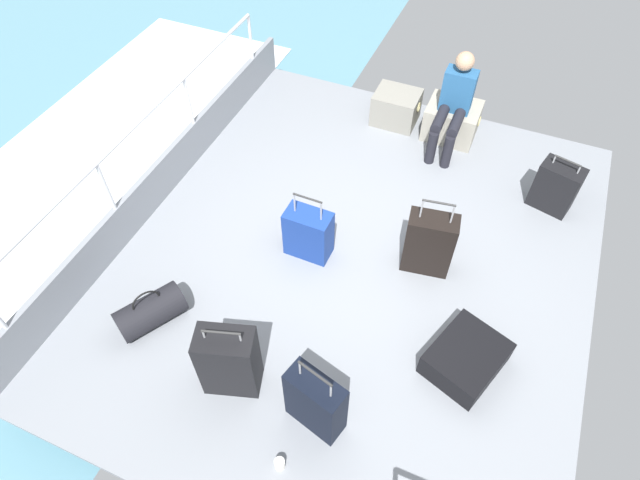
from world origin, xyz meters
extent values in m
cube|color=gray|center=(0.00, 0.00, -0.03)|extent=(4.40, 5.20, 0.06)
cube|color=gray|center=(-2.17, 0.00, 0.23)|extent=(0.06, 5.20, 0.45)
cylinder|color=silver|center=(-2.17, -2.08, 0.50)|extent=(0.04, 0.04, 1.00)
cylinder|color=silver|center=(-2.17, -0.69, 0.50)|extent=(0.04, 0.04, 1.00)
cylinder|color=silver|center=(-2.17, 0.69, 0.50)|extent=(0.04, 0.04, 1.00)
cylinder|color=silver|center=(-2.17, 2.08, 0.50)|extent=(0.04, 0.04, 1.00)
cylinder|color=silver|center=(-2.17, 0.00, 1.00)|extent=(0.04, 4.16, 0.04)
cube|color=white|center=(-3.60, 0.00, -0.34)|extent=(2.40, 7.28, 0.01)
cube|color=gray|center=(-0.30, 2.15, 0.20)|extent=(0.52, 0.43, 0.39)
torus|color=tan|center=(-0.57, 2.15, 0.28)|extent=(0.02, 0.12, 0.12)
torus|color=tan|center=(-0.03, 2.15, 0.28)|extent=(0.02, 0.12, 0.12)
cube|color=#9E9989|center=(0.38, 2.15, 0.20)|extent=(0.59, 0.49, 0.41)
torus|color=tan|center=(0.07, 2.15, 0.28)|extent=(0.02, 0.12, 0.12)
torus|color=tan|center=(0.68, 2.15, 0.28)|extent=(0.02, 0.12, 0.12)
cube|color=#26598C|center=(0.38, 2.10, 0.65)|extent=(0.34, 0.20, 0.48)
sphere|color=tan|center=(0.38, 2.10, 1.01)|extent=(0.20, 0.20, 0.20)
cylinder|color=black|center=(0.47, 1.80, 0.45)|extent=(0.12, 0.40, 0.12)
cylinder|color=black|center=(0.47, 1.60, 0.20)|extent=(0.11, 0.11, 0.41)
cylinder|color=black|center=(0.29, 1.80, 0.45)|extent=(0.12, 0.40, 0.12)
cylinder|color=black|center=(0.29, 1.60, 0.20)|extent=(0.11, 0.11, 0.41)
cube|color=black|center=(0.64, 0.14, 0.33)|extent=(0.47, 0.30, 0.66)
cylinder|color=#A5A8AD|center=(0.51, 0.12, 0.76)|extent=(0.02, 0.02, 0.21)
cylinder|color=#A5A8AD|center=(0.77, 0.16, 0.76)|extent=(0.02, 0.02, 0.21)
cylinder|color=#2D2D2D|center=(0.64, 0.14, 0.87)|extent=(0.28, 0.06, 0.02)
cube|color=silver|center=(0.63, 0.26, 0.40)|extent=(0.05, 0.01, 0.08)
cube|color=black|center=(1.24, -0.74, 0.12)|extent=(0.70, 0.77, 0.24)
cube|color=white|center=(1.34, -0.44, 0.14)|extent=(0.05, 0.02, 0.08)
cube|color=black|center=(0.28, -1.64, 0.31)|extent=(0.49, 0.31, 0.62)
cylinder|color=#A5A8AD|center=(0.15, -1.61, 0.71)|extent=(0.02, 0.02, 0.16)
cylinder|color=#A5A8AD|center=(0.41, -1.68, 0.71)|extent=(0.02, 0.02, 0.16)
cylinder|color=#2D2D2D|center=(0.28, -1.64, 0.79)|extent=(0.28, 0.09, 0.02)
cube|color=silver|center=(0.31, -1.54, 0.47)|extent=(0.05, 0.02, 0.08)
cube|color=black|center=(-0.45, -1.61, 0.35)|extent=(0.50, 0.38, 0.70)
cylinder|color=#A5A8AD|center=(-0.58, -1.65, 0.74)|extent=(0.02, 0.02, 0.09)
cylinder|color=#A5A8AD|center=(-0.33, -1.57, 0.74)|extent=(0.02, 0.02, 0.09)
cylinder|color=#2D2D2D|center=(-0.45, -1.61, 0.79)|extent=(0.28, 0.10, 0.02)
cube|color=green|center=(-0.49, -1.49, 0.52)|extent=(0.05, 0.02, 0.08)
cube|color=navy|center=(-0.44, -0.13, 0.26)|extent=(0.44, 0.25, 0.52)
cylinder|color=#A5A8AD|center=(-0.57, -0.13, 0.63)|extent=(0.02, 0.02, 0.22)
cylinder|color=#A5A8AD|center=(-0.31, -0.13, 0.63)|extent=(0.02, 0.02, 0.22)
cylinder|color=#2D2D2D|center=(-0.44, -0.13, 0.74)|extent=(0.28, 0.02, 0.02)
cube|color=green|center=(-0.44, 0.00, 0.31)|extent=(0.05, 0.01, 0.08)
cube|color=black|center=(1.63, 1.42, 0.27)|extent=(0.46, 0.35, 0.53)
cylinder|color=#A5A8AD|center=(1.51, 1.45, 0.58)|extent=(0.02, 0.02, 0.09)
cylinder|color=#A5A8AD|center=(1.75, 1.39, 0.58)|extent=(0.02, 0.02, 0.09)
cylinder|color=#2D2D2D|center=(1.63, 1.42, 0.62)|extent=(0.26, 0.09, 0.02)
cube|color=green|center=(1.66, 1.55, 0.40)|extent=(0.05, 0.02, 0.08)
cylinder|color=black|center=(-1.39, -1.38, 0.14)|extent=(0.54, 0.65, 0.29)
torus|color=black|center=(-1.39, -1.38, 0.30)|extent=(0.14, 0.22, 0.25)
cylinder|color=white|center=(0.18, -2.07, 0.05)|extent=(0.08, 0.08, 0.10)
camera|label=1|loc=(0.93, -3.09, 4.11)|focal=30.04mm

